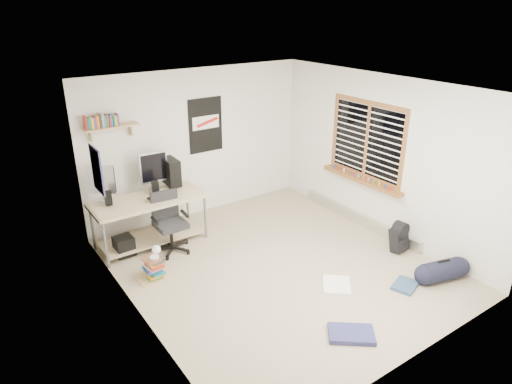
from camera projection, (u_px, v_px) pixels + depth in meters
floor at (277, 266)px, 6.47m from camera, size 4.00×4.50×0.01m
ceiling at (281, 88)px, 5.51m from camera, size 4.00×4.50×0.01m
back_wall at (198, 144)px, 7.70m from camera, size 4.00×0.01×2.50m
left_wall at (132, 223)px, 4.94m from camera, size 0.01×4.50×2.50m
right_wall at (382, 157)px, 7.04m from camera, size 0.01×4.50×2.50m
desk at (150, 222)px, 6.94m from camera, size 1.84×1.30×0.77m
monitor_left at (102, 186)px, 6.65m from camera, size 0.37×0.30×0.43m
monitor_right at (154, 173)px, 7.06m from camera, size 0.45×0.12×0.49m
pc_tower at (171, 172)px, 7.22m from camera, size 0.20×0.41×0.42m
keyboard at (160, 195)px, 6.85m from camera, size 0.41×0.25×0.02m
speaker_left at (108, 198)px, 6.53m from camera, size 0.12×0.12×0.20m
speaker_right at (155, 187)px, 6.94m from camera, size 0.10×0.10×0.19m
office_chair at (170, 221)px, 6.69m from camera, size 0.64×0.64×0.91m
wall_shelf at (112, 127)px, 6.65m from camera, size 0.80×0.22×0.24m
poster_back_wall at (206, 125)px, 7.64m from camera, size 0.62×0.03×0.92m
poster_left_wall at (97, 170)px, 5.76m from camera, size 0.02×0.42×0.60m
window at (366, 140)px, 7.16m from camera, size 0.10×1.50×1.26m
baseboard_heater at (359, 218)px, 7.69m from camera, size 0.08×2.50×0.18m
backpack at (399, 239)px, 6.79m from camera, size 0.29×0.24×0.36m
duffel_bag at (442, 271)px, 6.09m from camera, size 0.35×0.35×0.56m
tshirt at (337, 285)px, 6.00m from camera, size 0.54×0.55×0.04m
jeans_a at (351, 334)px, 5.10m from camera, size 0.60×0.57×0.06m
jeans_b at (405, 285)px, 5.98m from camera, size 0.43×0.37×0.05m
book_stack at (153, 268)px, 6.15m from camera, size 0.53×0.46×0.33m
desk_lamp at (154, 253)px, 6.06m from camera, size 0.18×0.24×0.21m
subwoofer at (124, 246)px, 6.71m from camera, size 0.27×0.27×0.30m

